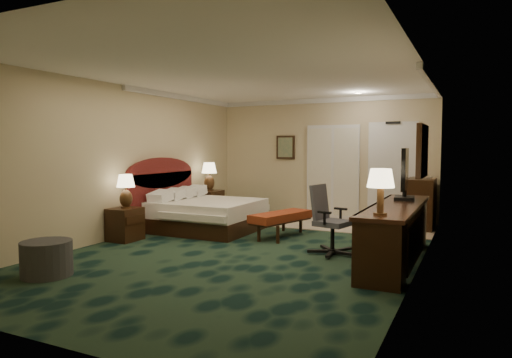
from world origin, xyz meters
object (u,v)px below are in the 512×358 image
at_px(bed, 208,215).
at_px(lamp_near, 126,191).
at_px(tv, 405,174).
at_px(nightstand_far, 208,205).
at_px(bed_bench, 281,225).
at_px(desk, 396,234).
at_px(nightstand_near, 125,224).
at_px(ottoman, 47,259).
at_px(lamp_far, 209,177).
at_px(desk_chair, 333,220).
at_px(minibar, 421,203).

distance_m(bed, lamp_near, 1.71).
height_order(bed, lamp_near, lamp_near).
bearing_deg(bed, lamp_near, -117.29).
distance_m(lamp_near, tv, 4.57).
bearing_deg(tv, nightstand_far, 155.75).
relative_size(bed_bench, desk, 0.46).
bearing_deg(desk, nightstand_near, -174.02).
xyz_separation_m(nightstand_far, tv, (4.42, -1.55, 0.88)).
bearing_deg(ottoman, nightstand_far, 97.10).
distance_m(bed_bench, desk, 2.37).
xyz_separation_m(lamp_far, ottoman, (0.56, -4.76, -0.73)).
relative_size(nightstand_far, ottoman, 1.03).
height_order(bed_bench, desk_chair, desk_chair).
relative_size(desk, minibar, 2.85).
bearing_deg(tv, bed, 170.01).
relative_size(nightstand_far, desk_chair, 0.61).
distance_m(ottoman, desk, 4.60).
xyz_separation_m(bed, minibar, (3.67, 2.02, 0.20)).
height_order(nightstand_far, lamp_far, lamp_far).
bearing_deg(nightstand_near, tv, 14.07).
bearing_deg(nightstand_near, minibar, 37.93).
bearing_deg(desk, ottoman, -145.96).
relative_size(lamp_far, ottoman, 1.02).
xyz_separation_m(bed, nightstand_near, (-0.77, -1.44, -0.01)).
xyz_separation_m(nightstand_near, tv, (4.45, 1.11, 0.92)).
distance_m(nightstand_far, bed_bench, 2.56).
relative_size(nightstand_near, desk, 0.20).
relative_size(nightstand_far, minibar, 0.65).
height_order(lamp_near, lamp_far, lamp_far).
distance_m(ottoman, minibar, 6.76).
height_order(bed, ottoman, bed).
height_order(tv, desk_chair, tv).
bearing_deg(desk, bed_bench, 154.96).
xyz_separation_m(nightstand_near, desk, (4.43, 0.46, 0.13)).
bearing_deg(lamp_near, desk_chair, 9.17).
bearing_deg(lamp_far, desk, -26.61).
bearing_deg(lamp_far, ottoman, -83.28).
height_order(bed, nightstand_far, nightstand_far).
xyz_separation_m(nightstand_near, lamp_far, (0.06, 2.65, 0.67)).
xyz_separation_m(bed, lamp_far, (-0.71, 1.21, 0.66)).
distance_m(bed, desk, 3.79).
height_order(nightstand_far, tv, tv).
distance_m(desk_chair, minibar, 3.05).
bearing_deg(desk_chair, desk, 6.53).
height_order(lamp_far, bed_bench, lamp_far).
bearing_deg(tv, desk_chair, -154.67).
bearing_deg(tv, ottoman, -144.80).
distance_m(nightstand_far, desk, 4.92).
relative_size(lamp_near, desk_chair, 0.56).
bearing_deg(bed_bench, bed, -162.48).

